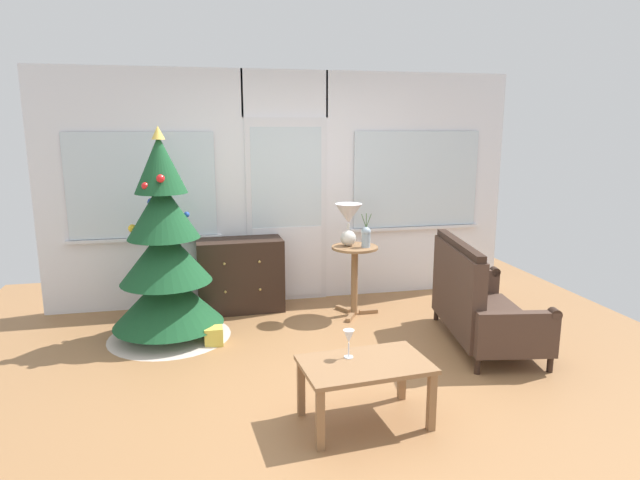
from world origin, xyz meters
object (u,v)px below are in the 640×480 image
wine_glass (349,338)px  gift_box (214,336)px  table_lamp (349,219)px  flower_vase (366,236)px  side_table (355,267)px  christmas_tree (166,265)px  dresser_cabinet (240,275)px  coffee_table (365,372)px  settee_sofa (477,304)px

wine_glass → gift_box: (-0.86, 1.47, -0.49)m
table_lamp → flower_vase: (0.16, -0.10, -0.17)m
side_table → flower_vase: (0.10, -0.06, 0.33)m
flower_vase → gift_box: 1.81m
side_table → gift_box: (-1.47, -0.51, -0.44)m
christmas_tree → dresser_cabinet: bearing=41.0°
flower_vase → coffee_table: (-0.62, -2.02, -0.49)m
dresser_cabinet → wine_glass: dresser_cabinet is taller
christmas_tree → side_table: bearing=6.5°
side_table → wine_glass: bearing=-107.1°
table_lamp → gift_box: 1.79m
settee_sofa → wine_glass: settee_sofa is taller
christmas_tree → dresser_cabinet: (0.72, 0.63, -0.31)m
side_table → flower_vase: flower_vase is taller
side_table → coffee_table: side_table is taller
christmas_tree → dresser_cabinet: 1.01m
dresser_cabinet → flower_vase: bearing=-20.7°
christmas_tree → settee_sofa: (2.75, -0.77, -0.33)m
flower_vase → dresser_cabinet: bearing=159.3°
side_table → gift_box: 1.62m
dresser_cabinet → settee_sofa: bearing=-34.7°
christmas_tree → settee_sofa: 2.88m
settee_sofa → dresser_cabinet: bearing=145.3°
side_table → table_lamp: (-0.06, 0.04, 0.50)m
table_lamp → flower_vase: bearing=-32.0°
dresser_cabinet → flower_vase: size_ratio=2.60×
christmas_tree → dresser_cabinet: christmas_tree is taller
settee_sofa → wine_glass: 1.80m
gift_box → dresser_cabinet: bearing=70.9°
coffee_table → gift_box: coffee_table is taller
settee_sofa → flower_vase: bearing=129.8°
table_lamp → wine_glass: bearing=-105.2°
settee_sofa → flower_vase: 1.30m
settee_sofa → wine_glass: bearing=-146.2°
dresser_cabinet → side_table: size_ratio=1.23×
dresser_cabinet → coffee_table: bearing=-75.8°
settee_sofa → gift_box: bearing=168.5°
table_lamp → gift_box: bearing=-158.7°
settee_sofa → gift_box: 2.41m
dresser_cabinet → christmas_tree: bearing=-139.0°
wine_glass → dresser_cabinet: bearing=102.8°
christmas_tree → settee_sofa: bearing=-15.7°
flower_vase → coffee_table: bearing=-107.1°
flower_vase → coffee_table: size_ratio=0.40×
christmas_tree → table_lamp: christmas_tree is taller
dresser_cabinet → settee_sofa: 2.46m
dresser_cabinet → wine_glass: 2.46m
side_table → table_lamp: bearing=146.3°
dresser_cabinet → side_table: 1.23m
dresser_cabinet → gift_box: 1.03m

